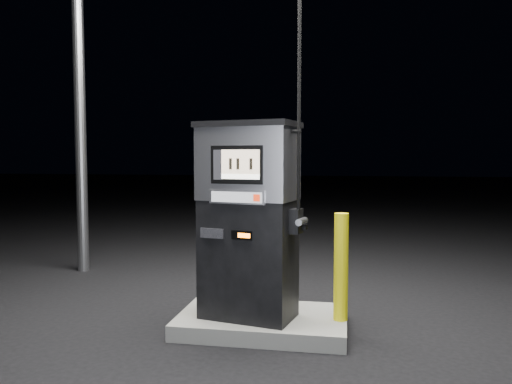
# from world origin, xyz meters

# --- Properties ---
(ground) EXTENTS (80.00, 80.00, 0.00)m
(ground) POSITION_xyz_m (0.00, 0.00, 0.00)
(ground) COLOR black
(ground) RESTS_ON ground
(pump_island) EXTENTS (1.60, 1.00, 0.15)m
(pump_island) POSITION_xyz_m (0.00, 0.00, 0.07)
(pump_island) COLOR slate
(pump_island) RESTS_ON ground
(fuel_dispenser) EXTENTS (1.06, 0.72, 3.80)m
(fuel_dispenser) POSITION_xyz_m (-0.12, -0.10, 1.09)
(fuel_dispenser) COLOR black
(fuel_dispenser) RESTS_ON pump_island
(bollard_left) EXTENTS (0.12, 0.12, 0.89)m
(bollard_left) POSITION_xyz_m (-0.55, -0.10, 0.60)
(bollard_left) COLOR #FFF30E
(bollard_left) RESTS_ON pump_island
(bollard_right) EXTENTS (0.15, 0.15, 1.00)m
(bollard_right) POSITION_xyz_m (0.74, -0.04, 0.65)
(bollard_right) COLOR #FFF30E
(bollard_right) RESTS_ON pump_island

